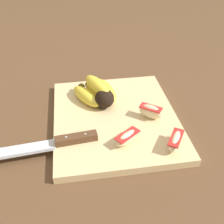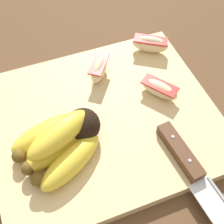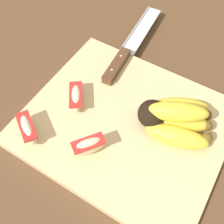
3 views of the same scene
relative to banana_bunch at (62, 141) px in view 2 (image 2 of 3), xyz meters
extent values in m
plane|color=brown|center=(-0.09, -0.04, -0.05)|extent=(6.00, 6.00, 0.00)
cube|color=#DBBC84|center=(-0.08, -0.04, -0.04)|extent=(0.37, 0.32, 0.02)
sphere|color=black|center=(-0.04, -0.01, 0.00)|extent=(0.05, 0.05, 0.05)
ellipsoid|color=yellow|center=(0.02, -0.03, -0.01)|extent=(0.12, 0.06, 0.04)
sphere|color=brown|center=(0.07, 0.00, -0.01)|extent=(0.02, 0.02, 0.02)
ellipsoid|color=yellow|center=(0.01, 0.00, -0.01)|extent=(0.12, 0.08, 0.04)
sphere|color=brown|center=(0.06, 0.02, -0.01)|extent=(0.02, 0.02, 0.02)
ellipsoid|color=yellow|center=(0.00, 0.03, -0.01)|extent=(0.12, 0.09, 0.04)
sphere|color=brown|center=(0.05, 0.04, -0.01)|extent=(0.02, 0.02, 0.02)
ellipsoid|color=yellow|center=(0.00, 0.00, 0.02)|extent=(0.12, 0.08, 0.04)
cube|color=#51331E|center=(-0.16, 0.07, -0.02)|extent=(0.03, 0.10, 0.02)
cylinder|color=#B2B2B7|center=(-0.16, 0.05, -0.01)|extent=(0.01, 0.01, 0.00)
cylinder|color=#B2B2B7|center=(-0.17, 0.09, -0.01)|extent=(0.01, 0.01, 0.00)
ellipsoid|color=beige|center=(-0.19, -0.05, -0.01)|extent=(0.06, 0.07, 0.03)
cube|color=red|center=(-0.19, -0.05, 0.00)|extent=(0.06, 0.07, 0.00)
ellipsoid|color=beige|center=(-0.22, -0.15, -0.01)|extent=(0.07, 0.06, 0.03)
cube|color=red|center=(-0.22, -0.15, 0.00)|extent=(0.07, 0.05, 0.00)
ellipsoid|color=beige|center=(-0.10, -0.13, -0.01)|extent=(0.06, 0.06, 0.04)
cube|color=red|center=(-0.10, -0.13, 0.01)|extent=(0.05, 0.06, 0.00)
camera|label=1|loc=(-0.65, 0.06, 0.42)|focal=44.03mm
camera|label=2|loc=(0.01, 0.24, 0.39)|focal=48.71mm
camera|label=3|loc=(0.04, -0.28, 0.42)|focal=43.53mm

